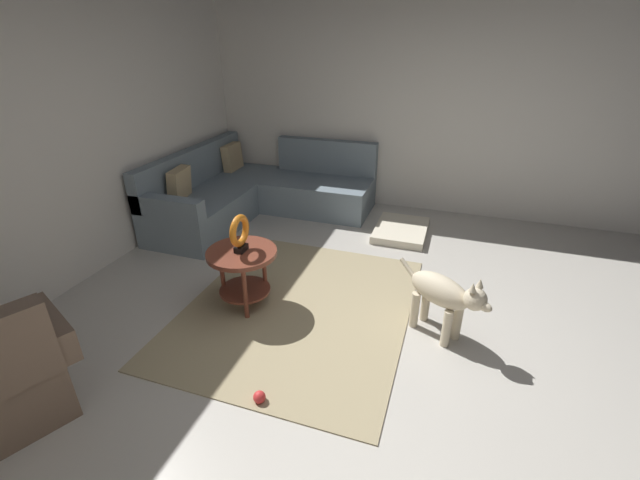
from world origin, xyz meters
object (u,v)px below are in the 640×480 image
side_table (243,263)px  sectional_couch (255,193)px  dog_toy_ball (259,397)px  torus_sculpture (240,233)px  dog (444,295)px  dog_bed_mat (401,230)px  armchair (1,382)px

side_table → sectional_couch: bearing=23.8°
side_table → dog_toy_ball: size_ratio=7.16×
torus_sculpture → dog_toy_ball: (-0.98, -0.61, -0.67)m
sectional_couch → torus_sculpture: bearing=-156.2°
side_table → dog: 1.68m
dog_toy_ball → dog: bearing=-44.1°
side_table → dog_bed_mat: side_table is taller
dog_bed_mat → torus_sculpture: bearing=150.4°
armchair → dog_bed_mat: size_ratio=1.22×
side_table → dog_bed_mat: bearing=-29.6°
torus_sculpture → dog: (0.12, -1.67, -0.33)m
armchair → side_table: (1.60, -0.77, 0.09)m
sectional_couch → dog_toy_ball: (-2.90, -1.46, -0.25)m
sectional_couch → side_table: bearing=-156.2°
dog → dog_toy_ball: 1.56m
torus_sculpture → dog_toy_ball: 1.33m
armchair → dog: size_ratio=1.31×
dog_toy_ball → dog_bed_mat: bearing=-9.4°
sectional_couch → side_table: size_ratio=3.75×
dog → side_table: bearing=-53.7°
side_table → armchair: bearing=154.3°
side_table → dog_bed_mat: size_ratio=0.75×
torus_sculpture → dog_bed_mat: size_ratio=0.41×
dog_bed_mat → dog_toy_ball: size_ratio=9.55×
sectional_couch → dog: (-1.81, -2.52, 0.09)m
side_table → dog: (0.12, -1.67, -0.04)m
dog → dog_toy_ball: size_ratio=8.89×
dog_bed_mat → dog_toy_ball: bearing=170.6°
armchair → side_table: bearing=-0.9°
side_table → dog_bed_mat: 2.24m
side_table → dog_bed_mat: (1.92, -1.09, -0.37)m
dog_bed_mat → dog: 1.92m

